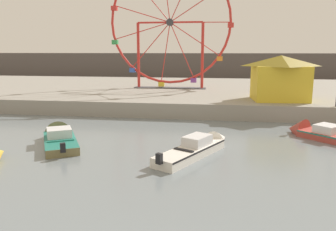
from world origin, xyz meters
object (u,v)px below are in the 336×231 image
(ferris_wheel_red_frame, at_px, (170,25))
(motorboat_faded_red, at_px, (318,133))
(motorboat_olive_wood, at_px, (59,137))
(motorboat_white_red_stripe, at_px, (201,146))
(carnival_booth_yellow_awning, at_px, (280,77))

(ferris_wheel_red_frame, bearing_deg, motorboat_faded_red, -52.61)
(motorboat_olive_wood, bearing_deg, motorboat_white_red_stripe, -125.59)
(ferris_wheel_red_frame, bearing_deg, motorboat_olive_wood, -102.35)
(motorboat_faded_red, relative_size, motorboat_white_red_stripe, 0.77)
(motorboat_faded_red, distance_m, carnival_booth_yellow_awning, 7.41)
(motorboat_faded_red, distance_m, motorboat_white_red_stripe, 7.46)
(motorboat_faded_red, bearing_deg, ferris_wheel_red_frame, -7.70)
(motorboat_white_red_stripe, relative_size, ferris_wheel_red_frame, 0.46)
(motorboat_faded_red, bearing_deg, carnival_booth_yellow_awning, -36.07)
(motorboat_faded_red, height_order, carnival_booth_yellow_awning, carnival_booth_yellow_awning)
(motorboat_faded_red, xyz_separation_m, motorboat_olive_wood, (-14.21, -2.96, 0.00))
(motorboat_olive_wood, relative_size, carnival_booth_yellow_awning, 1.13)
(motorboat_white_red_stripe, xyz_separation_m, carnival_booth_yellow_awning, (5.36, 10.59, 2.60))
(ferris_wheel_red_frame, distance_m, carnival_booth_yellow_awning, 12.56)
(motorboat_faded_red, xyz_separation_m, motorboat_white_red_stripe, (-6.45, -3.75, 0.04))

